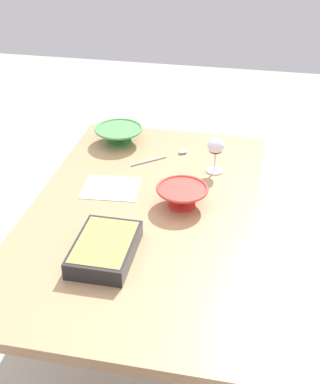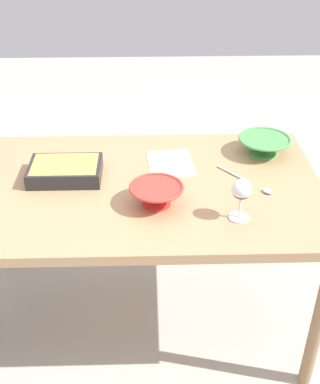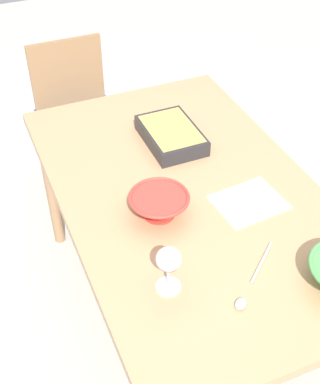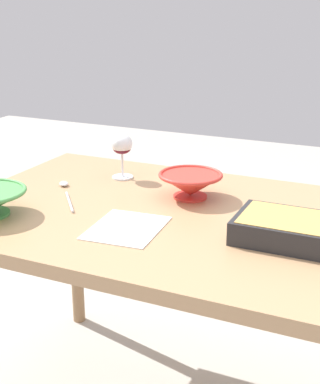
{
  "view_description": "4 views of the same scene",
  "coord_description": "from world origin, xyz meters",
  "px_view_note": "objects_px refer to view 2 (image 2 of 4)",
  "views": [
    {
      "loc": [
        -1.65,
        -0.41,
        1.9
      ],
      "look_at": [
        0.0,
        -0.07,
        0.84
      ],
      "focal_mm": 48.92,
      "sensor_mm": 36.0,
      "label": 1
    },
    {
      "loc": [
        0.04,
        -1.7,
        1.81
      ],
      "look_at": [
        0.08,
        -0.13,
        0.8
      ],
      "focal_mm": 46.33,
      "sensor_mm": 36.0,
      "label": 2
    },
    {
      "loc": [
        1.25,
        -0.64,
        1.98
      ],
      "look_at": [
        0.0,
        -0.11,
        0.79
      ],
      "focal_mm": 48.85,
      "sensor_mm": 36.0,
      "label": 3
    },
    {
      "loc": [
        -0.55,
        1.44,
        1.35
      ],
      "look_at": [
        0.1,
        0.01,
        0.81
      ],
      "focal_mm": 52.3,
      "sensor_mm": 36.0,
      "label": 4
    }
  ],
  "objects_px": {
    "serving_spoon": "(254,184)",
    "dining_table": "(140,199)",
    "casserole_dish": "(65,170)",
    "mixing_bowl": "(156,194)",
    "napkin": "(170,163)",
    "wine_glass": "(241,192)",
    "small_bowl": "(264,145)"
  },
  "relations": [
    {
      "from": "serving_spoon",
      "to": "dining_table",
      "type": "bearing_deg",
      "value": 177.05
    },
    {
      "from": "casserole_dish",
      "to": "mixing_bowl",
      "type": "distance_m",
      "value": 0.42
    },
    {
      "from": "mixing_bowl",
      "to": "napkin",
      "type": "xyz_separation_m",
      "value": [
        0.07,
        0.31,
        -0.04
      ]
    },
    {
      "from": "casserole_dish",
      "to": "dining_table",
      "type": "bearing_deg",
      "value": -11.56
    },
    {
      "from": "wine_glass",
      "to": "napkin",
      "type": "height_order",
      "value": "wine_glass"
    },
    {
      "from": "casserole_dish",
      "to": "small_bowl",
      "type": "distance_m",
      "value": 0.87
    },
    {
      "from": "mixing_bowl",
      "to": "dining_table",
      "type": "bearing_deg",
      "value": 114.76
    },
    {
      "from": "wine_glass",
      "to": "serving_spoon",
      "type": "relative_size",
      "value": 0.68
    },
    {
      "from": "dining_table",
      "to": "mixing_bowl",
      "type": "distance_m",
      "value": 0.2
    },
    {
      "from": "mixing_bowl",
      "to": "small_bowl",
      "type": "xyz_separation_m",
      "value": [
        0.49,
        0.39,
        -0.0
      ]
    },
    {
      "from": "napkin",
      "to": "wine_glass",
      "type": "bearing_deg",
      "value": -60.4
    },
    {
      "from": "small_bowl",
      "to": "wine_glass",
      "type": "bearing_deg",
      "value": -111.12
    },
    {
      "from": "dining_table",
      "to": "napkin",
      "type": "distance_m",
      "value": 0.22
    },
    {
      "from": "dining_table",
      "to": "small_bowl",
      "type": "relative_size",
      "value": 6.36
    },
    {
      "from": "wine_glass",
      "to": "casserole_dish",
      "type": "xyz_separation_m",
      "value": [
        -0.67,
        0.3,
        -0.08
      ]
    },
    {
      "from": "dining_table",
      "to": "wine_glass",
      "type": "bearing_deg",
      "value": -33.44
    },
    {
      "from": "dining_table",
      "to": "small_bowl",
      "type": "height_order",
      "value": "small_bowl"
    },
    {
      "from": "dining_table",
      "to": "napkin",
      "type": "relative_size",
      "value": 6.32
    },
    {
      "from": "small_bowl",
      "to": "casserole_dish",
      "type": "bearing_deg",
      "value": -167.87
    },
    {
      "from": "serving_spoon",
      "to": "napkin",
      "type": "distance_m",
      "value": 0.38
    },
    {
      "from": "wine_glass",
      "to": "serving_spoon",
      "type": "height_order",
      "value": "wine_glass"
    },
    {
      "from": "wine_glass",
      "to": "serving_spoon",
      "type": "xyz_separation_m",
      "value": [
        0.1,
        0.22,
        -0.11
      ]
    },
    {
      "from": "serving_spoon",
      "to": "napkin",
      "type": "xyz_separation_m",
      "value": [
        -0.33,
        0.19,
        -0.01
      ]
    },
    {
      "from": "casserole_dish",
      "to": "mixing_bowl",
      "type": "bearing_deg",
      "value": -29.27
    },
    {
      "from": "casserole_dish",
      "to": "mixing_bowl",
      "type": "height_order",
      "value": "mixing_bowl"
    },
    {
      "from": "wine_glass",
      "to": "mixing_bowl",
      "type": "xyz_separation_m",
      "value": [
        -0.3,
        0.1,
        -0.07
      ]
    },
    {
      "from": "dining_table",
      "to": "wine_glass",
      "type": "xyz_separation_m",
      "value": [
        0.36,
        -0.24,
        0.18
      ]
    },
    {
      "from": "napkin",
      "to": "dining_table",
      "type": "bearing_deg",
      "value": -128.66
    },
    {
      "from": "casserole_dish",
      "to": "napkin",
      "type": "relative_size",
      "value": 1.25
    },
    {
      "from": "wine_glass",
      "to": "small_bowl",
      "type": "bearing_deg",
      "value": 68.88
    },
    {
      "from": "dining_table",
      "to": "casserole_dish",
      "type": "xyz_separation_m",
      "value": [
        -0.3,
        0.06,
        0.1
      ]
    },
    {
      "from": "dining_table",
      "to": "serving_spoon",
      "type": "relative_size",
      "value": 6.26
    }
  ]
}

